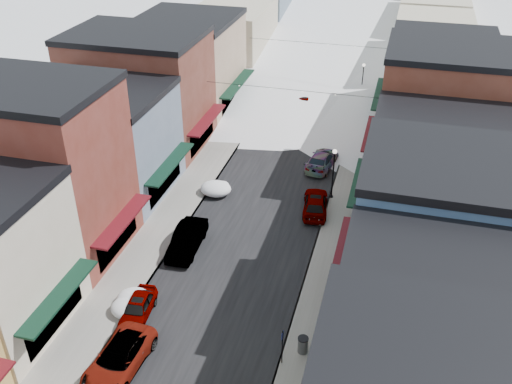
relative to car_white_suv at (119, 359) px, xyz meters
The scene contains 31 objects.
road 49.04m from the car_white_suv, 85.91° to the left, with size 10.00×160.00×0.01m, color black.
sidewalk_left 49.01m from the car_white_suv, 93.63° to the left, with size 3.20×160.00×0.15m, color gray.
sidewalk_right 49.94m from the car_white_suv, 78.33° to the left, with size 3.20×160.00×0.15m, color gray.
curb_left 48.93m from the car_white_suv, 91.82° to the left, with size 0.10×160.00×0.15m, color slate.
curb_right 49.65m from the car_white_suv, 80.08° to the left, with size 0.10×160.00×0.15m, color slate.
bldg_l_brick_near 14.92m from the car_white_suv, 137.30° to the left, with size 12.30×8.20×12.50m.
bldg_l_grayblue 20.70m from the car_white_suv, 118.42° to the left, with size 11.30×9.20×9.00m.
bldg_l_brick_far 29.34m from the car_white_suv, 111.67° to the left, with size 13.30×9.20×11.00m.
bldg_l_tan 38.39m from the car_white_suv, 104.71° to the left, with size 11.30×11.20×10.00m.
bldg_r_green 17.19m from the car_white_suv, ahead, with size 11.30×9.20×9.50m.
bldg_r_blue 19.93m from the car_white_suv, 30.68° to the left, with size 11.30×9.20×10.50m.
bldg_r_cream 25.83m from the car_white_suv, 47.72° to the left, with size 12.30×9.20×9.00m.
bldg_r_brick_far 33.42m from the car_white_suv, 57.62° to the left, with size 13.30×9.20×11.50m.
bldg_r_tan 41.61m from the car_white_suv, 66.23° to the left, with size 11.30×11.20×9.50m.
distant_blocks 72.06m from the car_white_suv, 87.21° to the left, with size 34.00×55.00×8.00m.
overhead_cables 36.98m from the car_white_suv, 84.51° to the left, with size 16.40×15.04×0.04m.
car_white_suv is the anchor object (origin of this frame).
car_silver_sedan 4.21m from the car_white_suv, 100.94° to the left, with size 1.58×3.93×1.34m, color gray.
car_dark_hatch 11.49m from the car_white_suv, 91.78° to the left, with size 1.76×5.05×1.66m, color black.
car_silver_wagon 38.50m from the car_white_suv, 90.54° to the left, with size 2.09×5.13×1.49m, color #999AA0.
car_gray_suv 20.36m from the car_white_suv, 67.66° to the left, with size 1.91×4.75×1.62m, color #95989D.
car_black_sedan 27.29m from the car_white_suv, 75.14° to the left, with size 2.10×5.18×1.50m, color black.
car_lane_silver 39.07m from the car_white_suv, 85.90° to the left, with size 1.87×4.66×1.59m, color gray.
car_lane_white 57.14m from the car_white_suv, 84.58° to the left, with size 2.49×5.40×1.50m, color silver.
parking_sign 9.13m from the car_white_suv, 16.87° to the left, with size 0.07×0.34×2.46m.
trash_can 10.38m from the car_white_suv, 21.24° to the left, with size 0.63×0.63×1.07m.
streetlamp_near 23.00m from the car_white_suv, 67.66° to the left, with size 0.37×0.37×4.42m.
streetlamp_far 44.61m from the car_white_suv, 78.74° to the left, with size 0.35×0.35×4.21m.
snow_pile_near 4.49m from the car_white_suv, 107.96° to the left, with size 2.37×2.66×1.00m.
snow_pile_mid 5.27m from the car_white_suv, 105.23° to the left, with size 2.41×2.69×1.02m.
snow_pile_far 19.41m from the car_white_suv, 92.31° to the left, with size 2.63×2.82×1.11m.
Camera 1 is at (9.68, -8.43, 25.02)m, focal length 40.00 mm.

